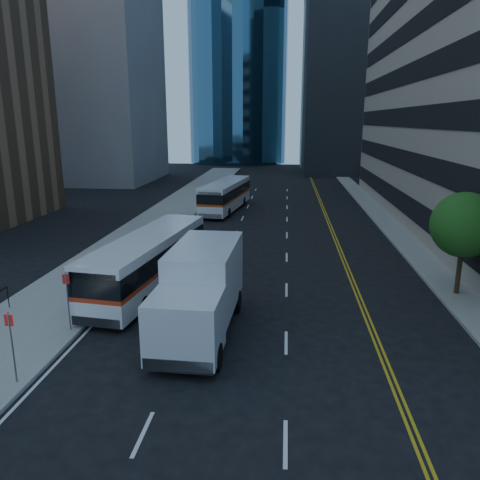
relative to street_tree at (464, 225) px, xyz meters
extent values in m
plane|color=black|center=(-9.00, -8.00, -3.64)|extent=(160.00, 160.00, 0.00)
cube|color=gray|center=(-19.50, 17.00, -3.57)|extent=(5.00, 90.00, 0.15)
cube|color=gray|center=(0.00, 17.00, -3.57)|extent=(2.00, 90.00, 0.15)
cube|color=gray|center=(-37.00, 44.00, 13.86)|extent=(18.00, 18.00, 35.00)
cylinder|color=#332114|center=(0.00, 0.00, -2.39)|extent=(0.24, 0.24, 2.20)
sphere|color=#224E16|center=(0.00, 0.00, 0.01)|extent=(3.20, 3.20, 3.20)
cube|color=silver|center=(-15.60, -0.51, -2.81)|extent=(3.80, 11.28, 1.01)
cube|color=red|center=(-15.60, -0.51, -2.21)|extent=(3.82, 11.30, 0.20)
cube|color=black|center=(-15.60, -0.51, -1.71)|extent=(3.82, 11.30, 0.83)
cube|color=silver|center=(-15.60, -0.51, -1.01)|extent=(3.80, 11.28, 0.46)
cylinder|color=black|center=(-17.10, -3.66, -3.18)|extent=(0.39, 0.95, 0.92)
cylinder|color=black|center=(-14.96, -3.94, -3.18)|extent=(0.39, 0.95, 0.92)
cylinder|color=black|center=(-16.29, 2.56, -3.18)|extent=(0.39, 0.95, 0.92)
cylinder|color=black|center=(-14.15, 2.28, -3.18)|extent=(0.39, 0.95, 0.92)
cube|color=white|center=(-14.45, 21.61, -2.82)|extent=(3.79, 11.17, 1.00)
cube|color=#C44712|center=(-14.45, 21.61, -2.23)|extent=(3.81, 11.20, 0.20)
cube|color=black|center=(-14.45, 21.61, -1.72)|extent=(3.81, 11.20, 0.82)
cube|color=white|center=(-14.45, 21.61, -1.04)|extent=(3.79, 11.17, 0.46)
cylinder|color=black|center=(-15.94, 18.49, -3.18)|extent=(0.39, 0.94, 0.91)
cylinder|color=black|center=(-13.82, 18.21, -3.18)|extent=(0.39, 0.94, 0.91)
cylinder|color=black|center=(-15.12, 24.65, -3.18)|extent=(0.39, 0.94, 0.91)
cylinder|color=black|center=(-13.01, 24.37, -3.18)|extent=(0.39, 0.94, 0.91)
cube|color=silver|center=(-12.08, -8.12, -2.11)|extent=(2.60, 2.40, 2.21)
cube|color=black|center=(-12.11, -9.13, -1.69)|extent=(2.33, 0.13, 1.16)
cube|color=silver|center=(-11.96, -4.44, -1.48)|extent=(2.69, 5.14, 2.74)
cube|color=black|center=(-12.00, -5.59, -3.06)|extent=(2.15, 7.02, 0.26)
cylinder|color=black|center=(-13.23, -8.30, -3.13)|extent=(0.33, 1.02, 1.01)
cylinder|color=black|center=(-10.94, -8.37, -3.13)|extent=(0.33, 1.02, 1.01)
cylinder|color=black|center=(-13.07, -3.03, -3.13)|extent=(0.33, 1.02, 1.01)
cylinder|color=black|center=(-10.78, -3.10, -3.13)|extent=(0.33, 1.02, 1.01)
camera|label=1|loc=(-8.66, -23.07, 4.92)|focal=35.00mm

